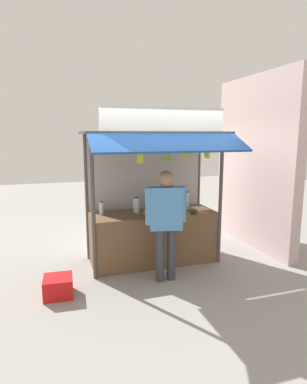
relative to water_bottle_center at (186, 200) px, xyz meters
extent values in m
plane|color=gray|center=(-0.65, -0.12, -1.01)|extent=(20.00, 20.00, 0.00)
cube|color=brown|center=(-0.65, -0.12, -0.58)|extent=(2.08, 0.74, 0.86)
cylinder|color=#4C4742|center=(-1.69, -0.49, 0.07)|extent=(0.06, 0.06, 2.15)
cylinder|color=#4C4742|center=(0.39, -0.49, 0.07)|extent=(0.06, 0.06, 2.15)
cylinder|color=#4C4742|center=(-1.69, 0.34, 0.07)|extent=(0.06, 0.06, 2.15)
cylinder|color=#4C4742|center=(0.39, 0.34, 0.07)|extent=(0.06, 0.06, 2.15)
cube|color=#B7B2A8|center=(-0.65, 0.34, 0.04)|extent=(2.04, 0.04, 2.10)
cube|color=#3F3F44|center=(-0.65, -0.17, 1.16)|extent=(2.28, 1.04, 0.04)
cube|color=#194799|center=(-0.65, -0.94, 1.03)|extent=(2.24, 0.51, 0.26)
cube|color=white|center=(-0.65, -0.64, 1.36)|extent=(1.88, 0.04, 0.35)
cylinder|color=#59544C|center=(-0.65, -0.59, 1.06)|extent=(1.98, 0.02, 0.02)
cylinder|color=silver|center=(0.00, 0.00, -0.01)|extent=(0.09, 0.09, 0.28)
cylinder|color=blue|center=(0.00, 0.00, 0.15)|extent=(0.06, 0.06, 0.04)
cylinder|color=silver|center=(-0.93, 0.03, -0.04)|extent=(0.07, 0.07, 0.22)
cylinder|color=red|center=(-0.93, 0.03, 0.09)|extent=(0.05, 0.05, 0.03)
cylinder|color=silver|center=(-0.92, -0.06, -0.03)|extent=(0.08, 0.08, 0.25)
cylinder|color=blue|center=(-0.92, -0.06, 0.12)|extent=(0.05, 0.05, 0.03)
cylinder|color=silver|center=(-1.50, 0.00, -0.05)|extent=(0.06, 0.06, 0.20)
cylinder|color=blue|center=(-1.50, 0.00, 0.07)|extent=(0.04, 0.04, 0.03)
cube|color=red|center=(-0.73, -0.34, -0.14)|extent=(0.24, 0.31, 0.01)
cube|color=yellow|center=(-0.74, -0.35, -0.13)|extent=(0.23, 0.30, 0.01)
cube|color=purple|center=(-0.73, -0.34, -0.13)|extent=(0.22, 0.29, 0.01)
cube|color=yellow|center=(-0.75, -0.35, -0.12)|extent=(0.25, 0.31, 0.01)
cube|color=yellow|center=(-0.74, -0.34, -0.11)|extent=(0.22, 0.30, 0.01)
cube|color=black|center=(-0.74, -0.35, -0.09)|extent=(0.22, 0.29, 0.01)
cube|color=orange|center=(-0.74, -0.34, -0.08)|extent=(0.23, 0.30, 0.01)
cube|color=black|center=(-0.25, -0.11, -0.15)|extent=(0.20, 0.23, 0.01)
cube|color=green|center=(-0.26, -0.11, -0.14)|extent=(0.22, 0.25, 0.01)
cube|color=orange|center=(-0.24, -0.11, -0.13)|extent=(0.22, 0.24, 0.01)
cube|color=purple|center=(-0.24, -0.11, -0.12)|extent=(0.20, 0.23, 0.01)
cube|color=green|center=(0.09, -0.36, -0.14)|extent=(0.24, 0.26, 0.01)
cube|color=orange|center=(0.10, -0.35, -0.13)|extent=(0.24, 0.27, 0.01)
cube|color=orange|center=(0.09, -0.36, -0.12)|extent=(0.23, 0.26, 0.01)
cube|color=black|center=(0.11, -0.36, -0.11)|extent=(0.24, 0.26, 0.01)
cube|color=orange|center=(0.10, -0.35, -0.10)|extent=(0.25, 0.27, 0.01)
cube|color=yellow|center=(0.09, -0.36, -0.09)|extent=(0.25, 0.27, 0.01)
cube|color=red|center=(0.09, -0.36, -0.08)|extent=(0.25, 0.27, 0.01)
cube|color=white|center=(0.10, -0.35, -0.08)|extent=(0.24, 0.27, 0.01)
cube|color=yellow|center=(-0.28, -0.40, -0.14)|extent=(0.24, 0.29, 0.01)
cube|color=black|center=(-0.29, -0.40, -0.14)|extent=(0.23, 0.29, 0.01)
cube|color=green|center=(-0.29, -0.41, -0.13)|extent=(0.23, 0.28, 0.01)
cube|color=red|center=(-0.29, -0.40, -0.12)|extent=(0.25, 0.30, 0.01)
cube|color=red|center=(-0.28, -0.40, -0.11)|extent=(0.24, 0.29, 0.01)
cube|color=green|center=(-0.28, -0.40, -0.10)|extent=(0.24, 0.30, 0.01)
cylinder|color=#332D23|center=(0.08, -0.59, 1.00)|extent=(0.01, 0.01, 0.10)
cylinder|color=olive|center=(0.08, -0.59, 0.93)|extent=(0.04, 0.04, 0.04)
ellipsoid|color=yellow|center=(0.10, -0.59, 0.85)|extent=(0.04, 0.08, 0.16)
ellipsoid|color=yellow|center=(0.10, -0.57, 0.85)|extent=(0.08, 0.08, 0.17)
ellipsoid|color=yellow|center=(0.08, -0.57, 0.85)|extent=(0.08, 0.04, 0.16)
ellipsoid|color=yellow|center=(0.07, -0.57, 0.85)|extent=(0.08, 0.06, 0.16)
ellipsoid|color=yellow|center=(0.05, -0.58, 0.85)|extent=(0.06, 0.09, 0.16)
ellipsoid|color=yellow|center=(0.06, -0.60, 0.85)|extent=(0.06, 0.07, 0.17)
ellipsoid|color=yellow|center=(0.07, -0.61, 0.85)|extent=(0.08, 0.06, 0.16)
ellipsoid|color=yellow|center=(0.08, -0.62, 0.85)|extent=(0.09, 0.04, 0.16)
ellipsoid|color=yellow|center=(0.09, -0.60, 0.85)|extent=(0.06, 0.07, 0.17)
cylinder|color=#332D23|center=(-0.57, -0.59, 0.99)|extent=(0.01, 0.01, 0.12)
cylinder|color=olive|center=(-0.57, -0.59, 0.91)|extent=(0.04, 0.04, 0.04)
ellipsoid|color=#88A930|center=(-0.54, -0.59, 0.82)|extent=(0.03, 0.08, 0.16)
ellipsoid|color=#88A930|center=(-0.55, -0.58, 0.82)|extent=(0.06, 0.07, 0.16)
ellipsoid|color=#88A930|center=(-0.56, -0.57, 0.83)|extent=(0.09, 0.04, 0.16)
ellipsoid|color=#88A930|center=(-0.57, -0.58, 0.82)|extent=(0.06, 0.05, 0.16)
ellipsoid|color=#88A930|center=(-0.59, -0.59, 0.82)|extent=(0.04, 0.08, 0.16)
ellipsoid|color=#88A930|center=(-0.58, -0.60, 0.82)|extent=(0.04, 0.06, 0.16)
ellipsoid|color=#88A930|center=(-0.57, -0.61, 0.82)|extent=(0.07, 0.05, 0.16)
ellipsoid|color=#88A930|center=(-0.56, -0.62, 0.83)|extent=(0.09, 0.05, 0.16)
ellipsoid|color=#88A930|center=(-0.54, -0.61, 0.82)|extent=(0.07, 0.07, 0.16)
cylinder|color=#332D23|center=(-1.00, -0.59, 0.98)|extent=(0.01, 0.01, 0.14)
cylinder|color=olive|center=(-1.00, -0.59, 0.89)|extent=(0.04, 0.04, 0.04)
ellipsoid|color=yellow|center=(-0.97, -0.60, 0.80)|extent=(0.04, 0.09, 0.17)
ellipsoid|color=yellow|center=(-0.99, -0.58, 0.80)|extent=(0.07, 0.06, 0.17)
ellipsoid|color=yellow|center=(-1.01, -0.57, 0.80)|extent=(0.09, 0.04, 0.17)
ellipsoid|color=yellow|center=(-1.03, -0.58, 0.80)|extent=(0.07, 0.09, 0.17)
ellipsoid|color=yellow|center=(-1.02, -0.60, 0.80)|extent=(0.06, 0.07, 0.17)
ellipsoid|color=yellow|center=(-1.01, -0.61, 0.80)|extent=(0.08, 0.04, 0.17)
ellipsoid|color=yellow|center=(-0.99, -0.61, 0.80)|extent=(0.08, 0.07, 0.17)
cylinder|color=#332D23|center=(-0.30, -0.59, 1.00)|extent=(0.01, 0.01, 0.10)
cylinder|color=olive|center=(-0.30, -0.59, 0.93)|extent=(0.04, 0.04, 0.04)
ellipsoid|color=yellow|center=(-0.27, -0.60, 0.85)|extent=(0.04, 0.09, 0.16)
ellipsoid|color=yellow|center=(-0.29, -0.57, 0.85)|extent=(0.08, 0.05, 0.16)
ellipsoid|color=yellow|center=(-0.31, -0.57, 0.84)|extent=(0.07, 0.06, 0.16)
ellipsoid|color=yellow|center=(-0.32, -0.59, 0.84)|extent=(0.03, 0.07, 0.16)
ellipsoid|color=yellow|center=(-0.31, -0.62, 0.85)|extent=(0.08, 0.06, 0.16)
ellipsoid|color=yellow|center=(-0.29, -0.62, 0.85)|extent=(0.08, 0.05, 0.16)
cylinder|color=#383842|center=(-0.79, -0.87, -0.61)|extent=(0.13, 0.13, 0.79)
cylinder|color=#383842|center=(-0.61, -0.87, -0.61)|extent=(0.13, 0.13, 0.79)
cube|color=#4C8CCC|center=(-0.70, -0.87, 0.09)|extent=(0.50, 0.29, 0.62)
cylinder|color=#4C8CCC|center=(-0.96, -0.87, 0.14)|extent=(0.10, 0.10, 0.53)
cylinder|color=#4C8CCC|center=(-0.44, -0.87, 0.14)|extent=(0.10, 0.10, 0.53)
sphere|color=#936B4C|center=(-0.70, -0.87, 0.52)|extent=(0.24, 0.24, 0.24)
cube|color=red|center=(-2.24, -0.88, -0.87)|extent=(0.40, 0.40, 0.27)
cube|color=#C8ABAB|center=(1.50, 0.18, 0.61)|extent=(0.20, 2.40, 3.24)
camera|label=1|loc=(-2.25, -5.10, 1.14)|focal=30.05mm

